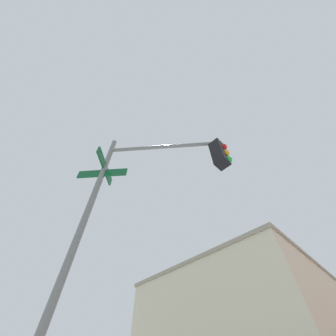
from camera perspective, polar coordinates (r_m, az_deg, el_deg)
traffic_signal_near at (r=4.09m, az=-3.52°, el=-3.90°), size 2.63×2.33×5.75m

